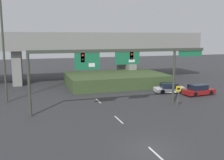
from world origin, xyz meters
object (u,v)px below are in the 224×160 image
at_px(highway_light_pole_near, 3,39).
at_px(parked_sedan_near_right, 170,88).
at_px(signal_gantry, 118,60).
at_px(speed_limit_sign, 178,93).
at_px(parked_sedan_mid_right, 198,90).

bearing_deg(highway_light_pole_near, parked_sedan_near_right, -3.01).
height_order(signal_gantry, speed_limit_sign, signal_gantry).
distance_m(signal_gantry, speed_limit_sign, 7.49).
xyz_separation_m(signal_gantry, parked_sedan_near_right, (9.45, 5.61, -4.66)).
bearing_deg(signal_gantry, parked_sedan_mid_right, 14.42).
distance_m(parked_sedan_near_right, parked_sedan_mid_right, 3.82).
relative_size(signal_gantry, parked_sedan_mid_right, 4.41).
xyz_separation_m(signal_gantry, highway_light_pole_near, (-11.70, 6.73, 2.13)).
bearing_deg(signal_gantry, highway_light_pole_near, 150.11).
distance_m(speed_limit_sign, parked_sedan_mid_right, 7.79).
bearing_deg(speed_limit_sign, highway_light_pole_near, 155.23).
xyz_separation_m(parked_sedan_near_right, parked_sedan_mid_right, (2.95, -2.42, 0.03)).
bearing_deg(speed_limit_sign, signal_gantry, 165.85).
distance_m(signal_gantry, parked_sedan_mid_right, 13.61).
bearing_deg(highway_light_pole_near, parked_sedan_mid_right, -8.35).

